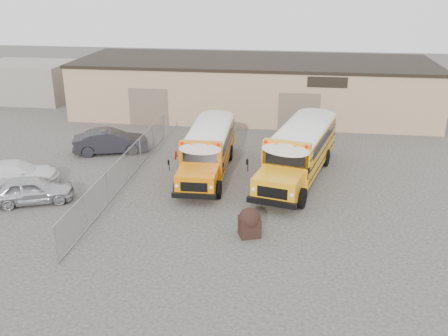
# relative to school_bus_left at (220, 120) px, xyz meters

# --- Properties ---
(ground) EXTENTS (120.00, 120.00, 0.00)m
(ground) POSITION_rel_school_bus_left_xyz_m (1.65, -11.55, -1.65)
(ground) COLOR #32302E
(ground) RESTS_ON ground
(warehouse) EXTENTS (30.20, 10.20, 4.67)m
(warehouse) POSITION_rel_school_bus_left_xyz_m (1.65, 8.44, 0.72)
(warehouse) COLOR tan
(warehouse) RESTS_ON ground
(chainlink_fence) EXTENTS (0.07, 18.07, 1.81)m
(chainlink_fence) POSITION_rel_school_bus_left_xyz_m (-4.35, -8.55, -0.75)
(chainlink_fence) COLOR gray
(chainlink_fence) RESTS_ON ground
(distant_building_left) EXTENTS (8.00, 6.00, 3.60)m
(distant_building_left) POSITION_rel_school_bus_left_xyz_m (-20.35, 10.45, 0.15)
(distant_building_left) COLOR gray
(distant_building_left) RESTS_ON ground
(school_bus_left) EXTENTS (2.99, 9.80, 2.85)m
(school_bus_left) POSITION_rel_school_bus_left_xyz_m (0.00, 0.00, 0.00)
(school_bus_left) COLOR orange
(school_bus_left) RESTS_ON ground
(school_bus_right) EXTENTS (5.04, 11.06, 3.15)m
(school_bus_right) POSITION_rel_school_bus_left_xyz_m (7.21, 0.39, 0.17)
(school_bus_right) COLOR #F7A112
(school_bus_right) RESTS_ON ground
(tarp_bundle) EXTENTS (1.17, 1.11, 1.41)m
(tarp_bundle) POSITION_rel_school_bus_left_xyz_m (3.43, -13.92, -0.93)
(tarp_bundle) COLOR black
(tarp_bundle) RESTS_ON ground
(car_silver) EXTENTS (4.59, 3.19, 1.45)m
(car_silver) POSITION_rel_school_bus_left_xyz_m (-8.39, -11.87, -0.93)
(car_silver) COLOR silver
(car_silver) RESTS_ON ground
(car_white) EXTENTS (5.23, 3.50, 1.41)m
(car_white) POSITION_rel_school_bus_left_xyz_m (-10.56, -9.69, -0.95)
(car_white) COLOR white
(car_white) RESTS_ON ground
(car_dark) EXTENTS (5.26, 3.18, 1.64)m
(car_dark) POSITION_rel_school_bus_left_xyz_m (-7.04, -3.54, -0.83)
(car_dark) COLOR #222227
(car_dark) RESTS_ON ground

